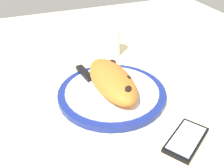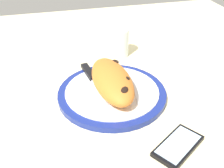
{
  "view_description": "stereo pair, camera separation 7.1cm",
  "coord_description": "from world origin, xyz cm",
  "px_view_note": "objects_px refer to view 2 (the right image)",
  "views": [
    {
      "loc": [
        -54.82,
        21.4,
        43.04
      ],
      "look_at": [
        0.0,
        0.0,
        3.88
      ],
      "focal_mm": 42.79,
      "sensor_mm": 36.0,
      "label": 1
    },
    {
      "loc": [
        -56.98,
        14.68,
        43.04
      ],
      "look_at": [
        0.0,
        0.0,
        3.88
      ],
      "focal_mm": 42.79,
      "sensor_mm": 36.0,
      "label": 2
    }
  ],
  "objects_px": {
    "calzone": "(114,80)",
    "smartphone": "(178,146)",
    "fork": "(134,84)",
    "plate": "(112,93)",
    "water_glass": "(119,44)",
    "knife": "(92,77)"
  },
  "relations": [
    {
      "from": "calzone",
      "to": "knife",
      "type": "xyz_separation_m",
      "value": [
        0.07,
        0.05,
        -0.03
      ]
    },
    {
      "from": "calzone",
      "to": "fork",
      "type": "height_order",
      "value": "calzone"
    },
    {
      "from": "water_glass",
      "to": "calzone",
      "type": "bearing_deg",
      "value": 160.75
    },
    {
      "from": "knife",
      "to": "smartphone",
      "type": "distance_m",
      "value": 0.32
    },
    {
      "from": "calzone",
      "to": "knife",
      "type": "bearing_deg",
      "value": 31.98
    },
    {
      "from": "knife",
      "to": "smartphone",
      "type": "xyz_separation_m",
      "value": [
        -0.29,
        -0.13,
        -0.02
      ]
    },
    {
      "from": "plate",
      "to": "smartphone",
      "type": "xyz_separation_m",
      "value": [
        -0.22,
        -0.09,
        -0.0
      ]
    },
    {
      "from": "knife",
      "to": "water_glass",
      "type": "bearing_deg",
      "value": -38.89
    },
    {
      "from": "plate",
      "to": "smartphone",
      "type": "bearing_deg",
      "value": -157.59
    },
    {
      "from": "calzone",
      "to": "smartphone",
      "type": "relative_size",
      "value": 1.7
    },
    {
      "from": "plate",
      "to": "water_glass",
      "type": "relative_size",
      "value": 3.09
    },
    {
      "from": "fork",
      "to": "calzone",
      "type": "bearing_deg",
      "value": 101.4
    },
    {
      "from": "fork",
      "to": "water_glass",
      "type": "relative_size",
      "value": 1.87
    },
    {
      "from": "calzone",
      "to": "knife",
      "type": "relative_size",
      "value": 1.07
    },
    {
      "from": "fork",
      "to": "smartphone",
      "type": "bearing_deg",
      "value": -174.3
    },
    {
      "from": "smartphone",
      "to": "knife",
      "type": "bearing_deg",
      "value": 24.3
    },
    {
      "from": "plate",
      "to": "calzone",
      "type": "relative_size",
      "value": 1.29
    },
    {
      "from": "calzone",
      "to": "water_glass",
      "type": "bearing_deg",
      "value": -19.25
    },
    {
      "from": "fork",
      "to": "knife",
      "type": "relative_size",
      "value": 0.83
    },
    {
      "from": "fork",
      "to": "plate",
      "type": "bearing_deg",
      "value": 100.36
    },
    {
      "from": "plate",
      "to": "water_glass",
      "type": "xyz_separation_m",
      "value": [
        0.23,
        -0.08,
        0.03
      ]
    },
    {
      "from": "plate",
      "to": "water_glass",
      "type": "distance_m",
      "value": 0.24
    }
  ]
}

